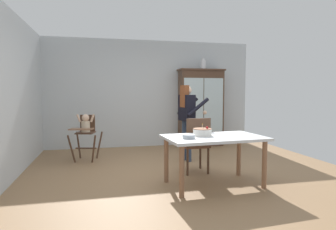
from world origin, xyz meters
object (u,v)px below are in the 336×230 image
Objects in this scene: ceramic_vase at (203,65)px; dining_table at (214,143)px; high_chair_with_toddler at (86,129)px; serving_bowl at (189,137)px; china_cabinet at (201,107)px; birthday_cake at (202,132)px; adult_person at (187,113)px; dining_chair_far_side at (196,141)px.

dining_table is (-0.96, -3.15, -1.46)m from ceramic_vase.
high_chair_with_toddler reaches higher than serving_bowl.
serving_bowl is at bearing -41.29° from high_chair_with_toddler.
china_cabinet is at bearing 67.70° from serving_bowl.
birthday_cake is at bearing 37.58° from serving_bowl.
china_cabinet is at bearing -42.11° from adult_person.
ceramic_vase is at bearing 69.97° from birthday_cake.
adult_person reaches higher than serving_bowl.
china_cabinet is 1.10m from ceramic_vase.
high_chair_with_toddler reaches higher than birthday_cake.
adult_person is 1.03m from dining_chair_far_side.
adult_person is 1.79m from serving_bowl.
adult_person is 1.63m from dining_table.
ceramic_vase is at bearing 66.88° from serving_bowl.
high_chair_with_toddler is 0.63× the size of dining_table.
high_chair_with_toddler is 2.67m from birthday_cake.
dining_table is at bearing -107.01° from ceramic_vase.
birthday_cake is (-1.11, -3.04, -1.30)m from ceramic_vase.
birthday_cake is 0.29× the size of dining_chair_far_side.
dining_chair_far_side is at bearing 94.44° from dining_table.
high_chair_with_toddler is at bearing -159.55° from china_cabinet.
serving_bowl is at bearing 62.33° from dining_chair_far_side.
dining_chair_far_side is (-1.01, -2.49, -1.54)m from ceramic_vase.
high_chair_with_toddler is at bearing -38.67° from dining_chair_far_side.
china_cabinet is at bearing 73.92° from dining_table.
dining_table is 0.46m from serving_bowl.
birthday_cake is (-1.05, -3.04, -0.20)m from china_cabinet.
dining_chair_far_side is (-0.96, -2.49, -0.44)m from china_cabinet.
china_cabinet reaches higher than serving_bowl.
dining_chair_far_side is at bearing 63.88° from serving_bowl.
adult_person reaches higher than birthday_cake.
dining_chair_far_side is at bearing -112.17° from ceramic_vase.
adult_person is at bearing 81.92° from birthday_cake.
adult_person is 1.01× the size of dining_table.
adult_person is (-0.90, -1.55, -1.13)m from ceramic_vase.
dining_table is 0.67m from dining_chair_far_side.
serving_bowl is at bearing 150.28° from adult_person.
china_cabinet is 2.70m from dining_chair_far_side.
ceramic_vase is 3.49m from birthday_cake.
china_cabinet is 1.76m from adult_person.
high_chair_with_toddler is (-2.90, -1.06, -1.44)m from ceramic_vase.
adult_person is at bearing -120.07° from ceramic_vase.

